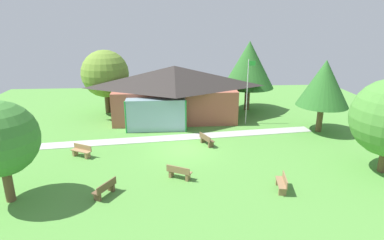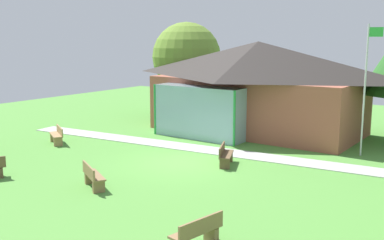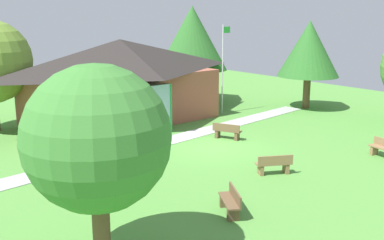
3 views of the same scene
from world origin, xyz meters
The scene contains 11 objects.
ground_plane centered at (0.00, 0.00, 0.00)m, with size 44.00×44.00×0.00m, color #54933D.
pavilion centered at (-0.58, 7.42, 2.58)m, with size 11.96×7.11×4.96m.
footpath centered at (0.00, 2.37, 0.01)m, with size 21.71×1.30×0.03m, color #ADADA8.
flagpole centered at (5.82, 5.46, 3.17)m, with size 0.64×0.08×5.76m.
bench_mid_left centered at (-7.10, -0.86, 0.40)m, with size 1.52×1.11×0.84m.
bench_front_left centered at (-4.56, -6.18, 0.40)m, with size 1.14×1.52×0.84m.
bench_front_center centered at (-0.54, -4.54, 0.40)m, with size 1.53×1.10×0.84m.
bench_rear_near_path centered at (1.69, 0.64, 0.40)m, with size 1.02×1.55×0.84m.
tree_east_hedge centered at (11.44, 3.02, 4.07)m, with size 4.15×4.15×5.96m.
tree_behind_pavilion_right centered at (6.95, 9.99, 4.64)m, with size 5.10×5.10×6.96m.
tree_lawn_corner centered at (-9.40, -6.31, 3.45)m, with size 3.78×3.78×5.36m.
Camera 3 is at (-14.63, -16.52, 6.58)m, focal length 43.53 mm.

